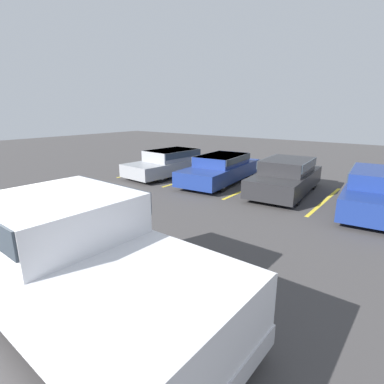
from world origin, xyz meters
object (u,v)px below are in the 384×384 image
object	(u,v)px
pickup_truck	(74,260)
traffic_cone	(35,209)
parked_sedan_d	(378,190)
wheel_stop_curb	(294,179)
parked_sedan_c	(286,175)
parked_sedan_b	(221,168)
parked_sedan_a	(171,162)

from	to	relation	value
pickup_truck	traffic_cone	size ratio (longest dim) A/B	8.42
parked_sedan_d	wheel_stop_curb	world-z (taller)	parked_sedan_d
wheel_stop_curb	pickup_truck	bearing A→B (deg)	-87.31
parked_sedan_c	wheel_stop_curb	bearing A→B (deg)	-173.38
parked_sedan_b	traffic_cone	bearing A→B (deg)	-19.51
pickup_truck	parked_sedan_a	distance (m)	10.34
pickup_truck	parked_sedan_b	size ratio (longest dim) A/B	1.13
parked_sedan_b	parked_sedan_c	xyz separation A→B (m)	(2.90, -0.03, 0.04)
parked_sedan_b	parked_sedan_c	size ratio (longest dim) A/B	1.12
parked_sedan_a	parked_sedan_c	distance (m)	5.64
parked_sedan_c	parked_sedan_b	bearing A→B (deg)	-95.10
pickup_truck	parked_sedan_b	distance (m)	9.30
parked_sedan_d	pickup_truck	bearing A→B (deg)	-24.22
parked_sedan_d	traffic_cone	size ratio (longest dim) A/B	7.19
parked_sedan_d	parked_sedan_b	bearing A→B (deg)	-97.84
parked_sedan_b	wheel_stop_curb	world-z (taller)	parked_sedan_b
parked_sedan_b	traffic_cone	size ratio (longest dim) A/B	7.46
wheel_stop_curb	parked_sedan_a	bearing A→B (deg)	-154.07
pickup_truck	parked_sedan_a	world-z (taller)	pickup_truck
pickup_truck	parked_sedan_c	size ratio (longest dim) A/B	1.26
wheel_stop_curb	parked_sedan_d	bearing A→B (deg)	-36.96
parked_sedan_b	parked_sedan_d	size ratio (longest dim) A/B	1.04
parked_sedan_b	parked_sedan_d	xyz separation A→B (m)	(5.91, -0.28, 0.04)
parked_sedan_b	parked_sedan_d	bearing A→B (deg)	82.16
traffic_cone	wheel_stop_curb	distance (m)	10.42
traffic_cone	wheel_stop_curb	size ratio (longest dim) A/B	0.37
wheel_stop_curb	parked_sedan_c	bearing A→B (deg)	-78.92
parked_sedan_b	pickup_truck	bearing A→B (deg)	13.41
parked_sedan_c	parked_sedan_d	size ratio (longest dim) A/B	0.93
parked_sedan_d	traffic_cone	distance (m)	10.37
traffic_cone	parked_sedan_d	bearing A→B (deg)	41.67
wheel_stop_curb	parked_sedan_b	bearing A→B (deg)	-136.21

